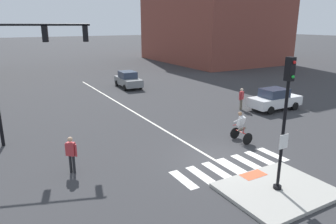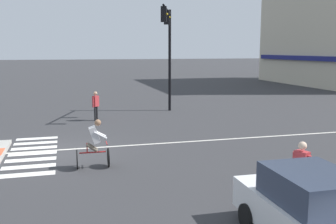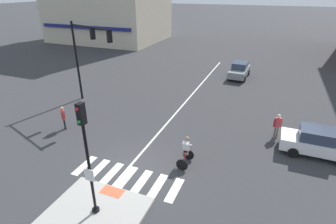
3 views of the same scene
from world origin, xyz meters
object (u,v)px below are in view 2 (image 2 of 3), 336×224
at_px(cyclist, 94,143).
at_px(car_white_cross_right, 315,214).
at_px(pedestrian_at_curb_left, 96,104).
at_px(pedestrian_waiting_far_side, 301,167).
at_px(traffic_light_mast, 168,41).

bearing_deg(cyclist, car_white_cross_right, 28.92).
xyz_separation_m(car_white_cross_right, pedestrian_at_curb_left, (-15.84, -2.99, 0.17)).
xyz_separation_m(pedestrian_at_curb_left, pedestrian_waiting_far_side, (13.59, 4.19, 0.00)).
height_order(traffic_light_mast, pedestrian_waiting_far_side, traffic_light_mast).
bearing_deg(cyclist, pedestrian_at_curb_left, 175.15).
relative_size(cyclist, pedestrian_at_curb_left, 1.01).
distance_m(cyclist, pedestrian_at_curb_left, 9.08).
xyz_separation_m(traffic_light_mast, car_white_cross_right, (16.87, -1.55, -3.73)).
xyz_separation_m(cyclist, pedestrian_at_curb_left, (-9.05, 0.77, 0.11)).
bearing_deg(car_white_cross_right, traffic_light_mast, 174.76).
bearing_deg(car_white_cross_right, pedestrian_at_curb_left, -169.33).
height_order(pedestrian_at_curb_left, pedestrian_waiting_far_side, same).
bearing_deg(pedestrian_waiting_far_side, cyclist, -132.53).
distance_m(traffic_light_mast, cyclist, 11.96).
bearing_deg(pedestrian_waiting_far_side, car_white_cross_right, -28.10).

